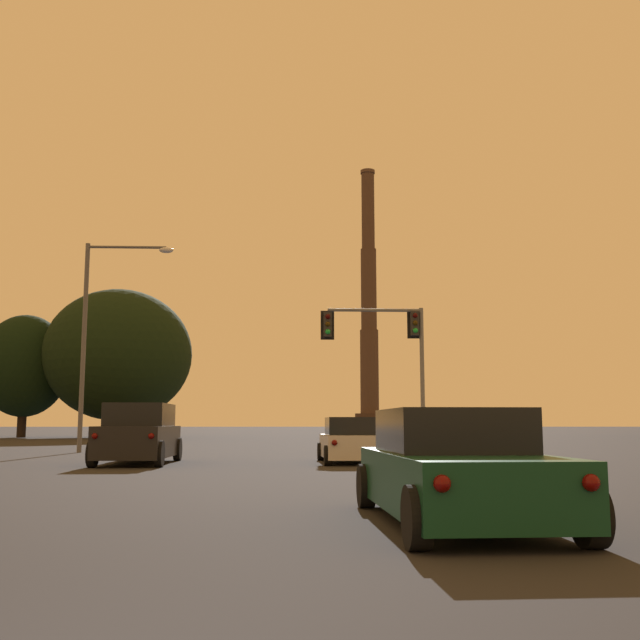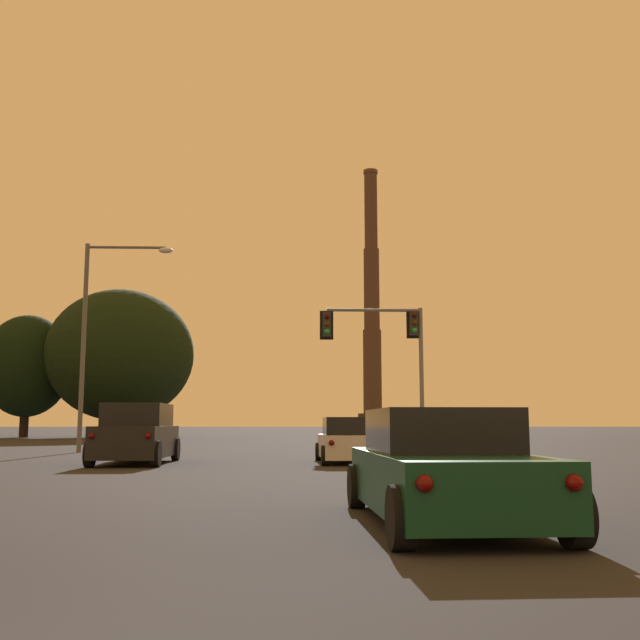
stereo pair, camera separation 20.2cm
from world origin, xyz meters
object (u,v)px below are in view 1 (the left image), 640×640
suv_left_lane_front (139,435)px  traffic_light_overhead_right (389,342)px  hatchback_right_lane_front (351,442)px  sedan_right_lane_third (455,469)px  smokestack (369,325)px  street_lamp (99,322)px

suv_left_lane_front → traffic_light_overhead_right: 12.34m
suv_left_lane_front → hatchback_right_lane_front: (6.63, 0.17, -0.23)m
suv_left_lane_front → sedan_right_lane_third: 15.80m
suv_left_lane_front → sedan_right_lane_third: size_ratio=1.04×
traffic_light_overhead_right → smokestack: size_ratio=0.11×
suv_left_lane_front → street_lamp: size_ratio=0.53×
traffic_light_overhead_right → hatchback_right_lane_front: bearing=-106.8°
traffic_light_overhead_right → street_lamp: street_lamp is taller
sedan_right_lane_third → street_lamp: (-10.52, 23.60, 5.02)m
sedan_right_lane_third → traffic_light_overhead_right: bearing=82.7°
suv_left_lane_front → sedan_right_lane_third: bearing=-65.3°
smokestack → street_lamp: bearing=-101.8°
sedan_right_lane_third → traffic_light_overhead_right: traffic_light_overhead_right is taller
sedan_right_lane_third → street_lamp: bearing=112.3°
suv_left_lane_front → street_lamp: bearing=111.4°
suv_left_lane_front → hatchback_right_lane_front: 6.63m
sedan_right_lane_third → street_lamp: 26.32m
suv_left_lane_front → smokestack: (21.04, 128.06, 20.39)m
suv_left_lane_front → street_lamp: street_lamp is taller
hatchback_right_lane_front → traffic_light_overhead_right: size_ratio=0.67×
hatchback_right_lane_front → sedan_right_lane_third: 14.45m
suv_left_lane_front → street_lamp: (-3.77, 9.31, 4.79)m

